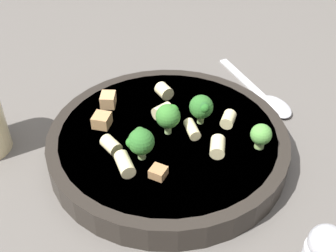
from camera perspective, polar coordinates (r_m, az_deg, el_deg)
The scene contains 17 objects.
ground_plane at distance 0.52m, azimuth 0.00°, elevation -3.65°, with size 2.00×2.00×0.00m, color #5B5651.
pasta_bowl at distance 0.51m, azimuth 0.00°, elevation -2.06°, with size 0.29×0.29×0.03m.
broccoli_floret_0 at distance 0.48m, azimuth -0.07°, elevation 1.23°, with size 0.03×0.03×0.04m.
broccoli_floret_1 at distance 0.50m, azimuth 4.46°, elevation 2.68°, with size 0.03×0.03×0.04m.
broccoli_floret_2 at distance 0.45m, azimuth -3.77°, elevation -2.08°, with size 0.03×0.03×0.04m.
broccoli_floret_3 at distance 0.48m, azimuth 12.51°, elevation -1.15°, with size 0.02×0.02×0.03m.
rigatoni_0 at distance 0.55m, azimuth -0.54°, elevation 4.76°, with size 0.02×0.02×0.02m, color beige.
rigatoni_1 at distance 0.49m, azimuth 3.26°, elevation -0.44°, with size 0.01×0.01×0.03m, color beige.
rigatoni_2 at distance 0.51m, azimuth 8.16°, elevation 0.92°, with size 0.02×0.02×0.02m, color beige.
rigatoni_3 at distance 0.47m, azimuth 6.73°, elevation -2.80°, with size 0.02×0.02×0.03m, color beige.
rigatoni_4 at distance 0.45m, azimuth -5.88°, elevation -5.16°, with size 0.02×0.02×0.03m, color beige.
rigatoni_5 at distance 0.52m, azimuth -0.75°, elevation 2.01°, with size 0.02×0.02×0.02m, color beige.
rigatoni_6 at distance 0.47m, azimuth -7.62°, elevation -2.73°, with size 0.02×0.02×0.02m, color beige.
chicken_chunk_0 at distance 0.44m, azimuth -1.33°, elevation -6.28°, with size 0.02×0.02×0.01m, color #A87A4C.
chicken_chunk_1 at distance 0.54m, azimuth -8.11°, elevation 3.54°, with size 0.02×0.02×0.02m, color tan.
chicken_chunk_2 at distance 0.51m, azimuth -8.95°, elevation 0.77°, with size 0.02×0.02×0.02m, color tan.
spoon at distance 0.62m, azimuth 13.14°, elevation 3.67°, with size 0.18×0.04×0.01m.
Camera 1 is at (0.34, -0.17, 0.35)m, focal length 45.00 mm.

